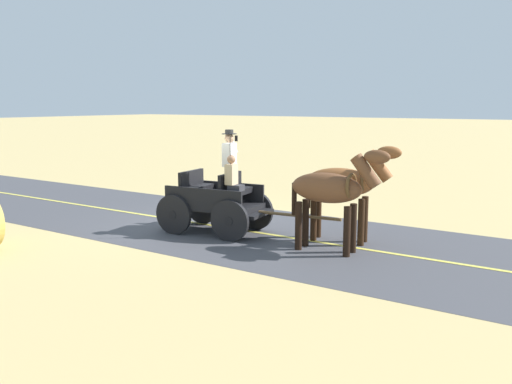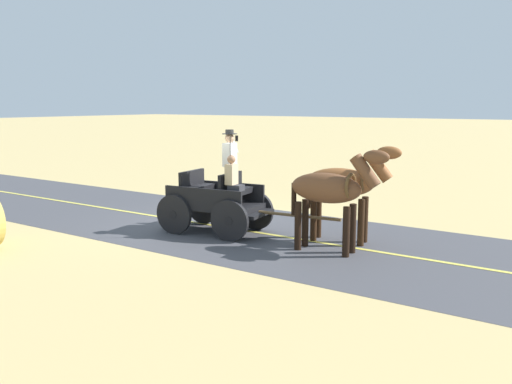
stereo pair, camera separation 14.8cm
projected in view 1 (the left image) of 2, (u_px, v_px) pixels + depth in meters
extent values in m
plane|color=tan|center=(205.00, 225.00, 14.06)|extent=(200.00, 200.00, 0.00)
cube|color=#424247|center=(205.00, 224.00, 14.06)|extent=(5.37, 160.00, 0.01)
cube|color=#DBCC4C|center=(205.00, 224.00, 14.06)|extent=(0.12, 160.00, 0.00)
cube|color=black|center=(215.00, 205.00, 13.18)|extent=(1.46, 2.33, 0.12)
cube|color=black|center=(226.00, 191.00, 13.63)|extent=(0.31, 2.08, 0.44)
cube|color=black|center=(202.00, 198.00, 12.63)|extent=(0.31, 2.08, 0.44)
cube|color=black|center=(260.00, 214.00, 12.66)|extent=(1.10, 0.37, 0.08)
cube|color=black|center=(174.00, 208.00, 13.73)|extent=(0.74, 0.28, 0.06)
cube|color=black|center=(237.00, 192.00, 12.85)|extent=(1.06, 0.48, 0.14)
cube|color=black|center=(230.00, 182.00, 12.89)|extent=(1.02, 0.20, 0.44)
cube|color=black|center=(198.00, 189.00, 13.33)|extent=(1.06, 0.48, 0.14)
cube|color=black|center=(191.00, 179.00, 13.37)|extent=(1.02, 0.20, 0.44)
cylinder|color=black|center=(255.00, 211.00, 13.44)|extent=(0.21, 0.97, 0.96)
cylinder|color=black|center=(255.00, 211.00, 13.44)|extent=(0.14, 0.22, 0.21)
cylinder|color=black|center=(230.00, 221.00, 12.29)|extent=(0.21, 0.97, 0.96)
cylinder|color=black|center=(230.00, 221.00, 12.29)|extent=(0.14, 0.22, 0.21)
cylinder|color=black|center=(202.00, 205.00, 14.12)|extent=(0.21, 0.97, 0.96)
cylinder|color=black|center=(202.00, 205.00, 14.12)|extent=(0.14, 0.22, 0.21)
cylinder|color=black|center=(174.00, 215.00, 12.97)|extent=(0.21, 0.97, 0.96)
cylinder|color=black|center=(174.00, 215.00, 12.97)|extent=(0.14, 0.22, 0.21)
cylinder|color=brown|center=(299.00, 216.00, 12.22)|extent=(0.31, 1.99, 0.07)
cylinder|color=black|center=(230.00, 164.00, 12.47)|extent=(0.02, 0.02, 1.30)
cylinder|color=#2D2D33|center=(230.00, 185.00, 13.08)|extent=(0.22, 0.22, 0.90)
cube|color=silver|center=(229.00, 155.00, 12.96)|extent=(0.36, 0.26, 0.56)
sphere|color=tan|center=(229.00, 138.00, 12.90)|extent=(0.22, 0.22, 0.22)
cylinder|color=black|center=(229.00, 134.00, 12.88)|extent=(0.36, 0.36, 0.01)
cylinder|color=black|center=(229.00, 132.00, 12.87)|extent=(0.20, 0.20, 0.10)
cylinder|color=silver|center=(234.00, 147.00, 13.07)|extent=(0.27, 0.11, 0.32)
cube|color=black|center=(236.00, 138.00, 13.08)|extent=(0.03, 0.07, 0.14)
cube|color=#2D2D33|center=(236.00, 188.00, 12.55)|extent=(0.32, 0.35, 0.14)
cube|color=tan|center=(231.00, 174.00, 12.55)|extent=(0.32, 0.23, 0.48)
sphere|color=#9E7051|center=(231.00, 159.00, 12.50)|extent=(0.20, 0.20, 0.20)
ellipsoid|color=brown|center=(340.00, 182.00, 12.15)|extent=(0.82, 1.63, 0.64)
cylinder|color=black|center=(365.00, 219.00, 12.24)|extent=(0.15, 0.15, 1.05)
cylinder|color=black|center=(361.00, 222.00, 11.91)|extent=(0.15, 0.15, 1.05)
cylinder|color=black|center=(318.00, 215.00, 12.67)|extent=(0.15, 0.15, 1.05)
cylinder|color=black|center=(314.00, 218.00, 12.34)|extent=(0.15, 0.15, 1.05)
cylinder|color=brown|center=(378.00, 166.00, 11.75)|extent=(0.37, 0.68, 0.73)
ellipsoid|color=brown|center=(389.00, 153.00, 11.62)|extent=(0.31, 0.57, 0.28)
cube|color=black|center=(377.00, 164.00, 11.76)|extent=(0.15, 0.51, 0.56)
cylinder|color=black|center=(308.00, 193.00, 12.49)|extent=(0.11, 0.11, 0.70)
torus|color=brown|center=(364.00, 180.00, 11.92)|extent=(0.55, 0.16, 0.55)
ellipsoid|color=brown|center=(326.00, 188.00, 11.33)|extent=(0.66, 1.59, 0.64)
cylinder|color=black|center=(353.00, 228.00, 11.36)|extent=(0.15, 0.15, 1.05)
cylinder|color=black|center=(347.00, 232.00, 11.05)|extent=(0.15, 0.15, 1.05)
cylinder|color=black|center=(306.00, 223.00, 11.89)|extent=(0.15, 0.15, 1.05)
cylinder|color=black|center=(298.00, 226.00, 11.58)|extent=(0.15, 0.15, 1.05)
cylinder|color=brown|center=(366.00, 171.00, 10.85)|extent=(0.30, 0.66, 0.73)
ellipsoid|color=brown|center=(377.00, 157.00, 10.70)|extent=(0.25, 0.55, 0.28)
cube|color=black|center=(365.00, 170.00, 10.86)|extent=(0.09, 0.51, 0.56)
cylinder|color=black|center=(294.00, 199.00, 11.74)|extent=(0.11, 0.11, 0.70)
torus|color=brown|center=(351.00, 186.00, 11.05)|extent=(0.55, 0.11, 0.55)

